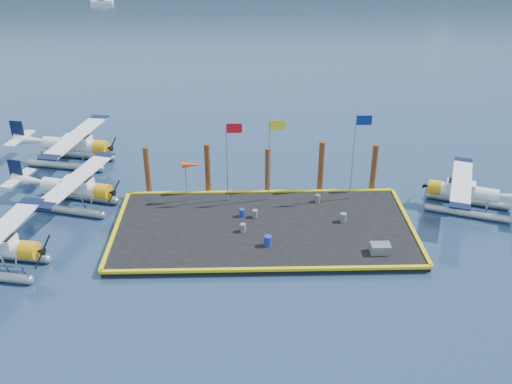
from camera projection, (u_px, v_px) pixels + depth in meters
ground at (264, 231)px, 38.91m from camera, size 4000.00×4000.00×0.00m
dock at (264, 229)px, 38.81m from camera, size 20.00×10.00×0.40m
dock_bumpers at (264, 225)px, 38.68m from camera, size 20.25×10.25×0.18m
seaplane_b at (74, 190)px, 41.25m from camera, size 8.55×9.19×3.27m
seaplane_c at (74, 147)px, 47.88m from camera, size 9.14×9.93×3.52m
seaplane_d at (465, 193)px, 40.97m from camera, size 7.92×8.38×3.03m
drum_0 at (242, 213)px, 39.79m from camera, size 0.40×0.40×0.57m
drum_1 at (268, 241)px, 36.47m from camera, size 0.49×0.49×0.69m
drum_2 at (343, 218)px, 39.13m from camera, size 0.45×0.45×0.63m
drum_3 at (243, 228)px, 38.03m from camera, size 0.40×0.40×0.56m
drum_4 at (318, 198)px, 41.67m from camera, size 0.39×0.39×0.55m
drum_5 at (255, 214)px, 39.69m from camera, size 0.39×0.39×0.55m
crate at (380, 248)px, 35.75m from camera, size 1.23×0.82×0.62m
flagpole_red at (230, 150)px, 40.16m from camera, size 1.14×0.08×6.00m
flagpole_yellow at (272, 148)px, 40.18m from camera, size 1.14×0.08×6.20m
flagpole_blue at (357, 145)px, 40.24m from camera, size 1.14×0.08×6.50m
windsock at (192, 166)px, 40.64m from camera, size 1.40×0.44×3.12m
piling_0 at (148, 172)px, 42.55m from camera, size 0.44×0.44×4.00m
piling_1 at (208, 170)px, 42.61m from camera, size 0.44×0.44×4.20m
piling_2 at (268, 172)px, 42.81m from camera, size 0.44×0.44×3.80m
piling_3 at (321, 168)px, 42.78m from camera, size 0.44×0.44×4.30m
piling_4 at (374, 169)px, 42.95m from camera, size 0.44×0.44×4.00m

